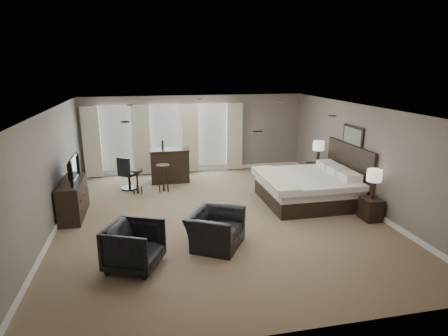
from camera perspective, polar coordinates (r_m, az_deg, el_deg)
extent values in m
cube|color=#736149|center=(9.20, -0.70, -7.34)|extent=(7.60, 8.60, 0.04)
cube|color=silver|center=(8.54, -0.76, 8.98)|extent=(7.60, 8.60, 0.04)
cube|color=slate|center=(12.88, -4.47, 5.22)|extent=(7.50, 0.04, 2.60)
cube|color=slate|center=(4.94, 9.23, -11.85)|extent=(7.50, 0.04, 2.60)
cube|color=slate|center=(8.87, -25.22, -0.82)|extent=(0.04, 8.50, 2.60)
cube|color=slate|center=(10.18, 20.45, 1.60)|extent=(0.04, 8.50, 2.60)
cube|color=silver|center=(12.76, -16.11, 4.34)|extent=(1.15, 0.04, 2.05)
cube|color=silver|center=(12.74, -8.90, 4.74)|extent=(1.15, 0.04, 2.05)
cube|color=silver|center=(12.92, -1.78, 5.07)|extent=(1.15, 0.04, 2.05)
cube|color=#BEB79E|center=(12.73, -19.48, 3.72)|extent=(0.55, 0.12, 2.30)
cube|color=#BEB79E|center=(12.62, -12.49, 4.14)|extent=(0.55, 0.12, 2.30)
cube|color=#BEB79E|center=(12.70, -5.24, 4.51)|extent=(0.55, 0.12, 2.30)
cube|color=#BEB79E|center=(12.97, 1.59, 4.79)|extent=(0.55, 0.12, 2.30)
cube|color=silver|center=(10.18, 13.10, -0.96)|extent=(2.39, 2.28, 1.52)
cube|color=black|center=(9.56, 21.45, -5.83)|extent=(0.40, 0.49, 0.53)
cube|color=black|center=(11.93, 13.94, -0.84)|extent=(0.48, 0.59, 0.64)
cube|color=beige|center=(9.37, 21.82, -2.30)|extent=(0.34, 0.34, 0.70)
cube|color=beige|center=(11.77, 14.15, 2.31)|extent=(0.34, 0.34, 0.71)
cube|color=slate|center=(10.48, 19.00, 4.63)|extent=(0.04, 0.96, 0.56)
cube|color=black|center=(9.76, -21.99, -4.36)|extent=(0.49, 1.53, 0.89)
imported|color=black|center=(9.61, -22.30, -1.47)|extent=(0.61, 1.06, 0.14)
imported|color=black|center=(7.60, -1.32, -8.43)|extent=(1.18, 1.32, 0.97)
imported|color=black|center=(7.01, -13.54, -11.21)|extent=(1.13, 1.15, 0.92)
cube|color=black|center=(11.85, -8.27, 0.41)|extent=(1.22, 0.63, 1.06)
cube|color=black|center=(10.95, -13.07, -2.04)|extent=(0.35, 0.35, 0.71)
cube|color=black|center=(10.99, -9.23, -1.52)|extent=(0.45, 0.45, 0.80)
cube|color=black|center=(11.38, -14.30, -0.69)|extent=(0.72, 0.72, 1.00)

